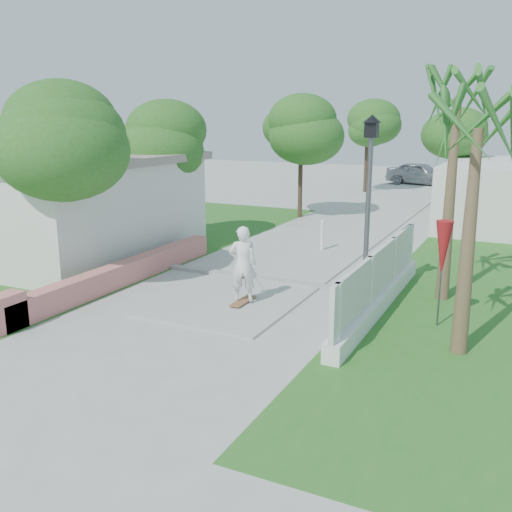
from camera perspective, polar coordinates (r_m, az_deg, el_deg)
The scene contains 20 objects.
ground at distance 10.88m, azimuth -12.84°, elevation -10.41°, with size 90.00×90.00×0.00m, color #B7B7B2.
path_strip at distance 28.70m, azimuth 12.97°, elevation 4.66°, with size 3.20×36.00×0.06m, color #B7B7B2.
curb at distance 15.67m, azimuth 0.96°, elevation -2.33°, with size 6.50×0.25×0.10m, color #999993.
grass_left at distance 21.05m, azimuth -14.15°, elevation 1.30°, with size 8.00×20.00×0.01m, color #276C22.
pink_wall at distance 15.35m, azimuth -14.26°, elevation -2.09°, with size 0.45×8.20×0.80m.
house_left at distance 20.01m, azimuth -20.32°, elevation 4.98°, with size 8.40×7.40×3.23m.
lattice_fence at distance 13.54m, azimuth 12.28°, elevation -3.07°, with size 0.35×7.00×1.50m.
street_lamp at distance 13.73m, azimuth 11.16°, elevation 5.27°, with size 0.44×0.44×4.44m.
bollard at distance 19.07m, azimuth 6.63°, elevation 2.14°, with size 0.14×0.14×1.09m.
patio_umbrella at distance 12.53m, azimuth 18.19°, elevation 0.59°, with size 0.36×0.36×2.30m.
tree_left_near at distance 15.20m, azimuth -19.93°, elevation 10.80°, with size 3.60×3.60×5.28m.
tree_left_mid at distance 20.03m, azimuth -10.45°, elevation 10.97°, with size 3.20×3.20×4.85m.
tree_path_left at distance 25.41m, azimuth 4.57°, elevation 12.42°, with size 3.40×3.40×5.23m.
tree_path_right at distance 27.81m, azimuth 19.93°, elevation 11.10°, with size 3.00×3.00×4.79m.
tree_path_far at distance 34.85m, azimuth 11.11°, elevation 12.56°, with size 3.20×3.20×5.17m.
palm_far at distance 14.25m, azimuth 19.44°, elevation 13.37°, with size 1.80×1.80×5.30m.
palm_near at distance 10.89m, azimuth 21.24°, elevation 10.55°, with size 1.80×1.80×4.70m.
skateboarder at distance 14.40m, azimuth -1.53°, elevation -0.49°, with size 1.44×2.65×1.93m.
dog at distance 15.77m, azimuth -1.34°, elevation -1.50°, with size 0.44×0.62×0.45m.
parked_car at distance 39.45m, azimuth 16.08°, elevation 7.92°, with size 1.77×4.39×1.50m, color #AFB1B7.
Camera 1 is at (6.39, -7.63, 4.39)m, focal length 40.00 mm.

